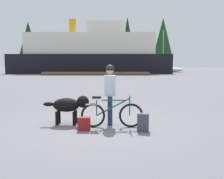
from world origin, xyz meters
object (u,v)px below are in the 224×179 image
Objects in this scene: handbag_pannier at (84,124)px; ferry_boat at (92,54)px; bicycle at (111,114)px; person_cyclist at (110,89)px; dog at (69,105)px; backpack at (143,122)px; sailboat_moored at (163,69)px.

handbag_pannier is 0.01× the size of ferry_boat.
handbag_pannier is at bearing -155.64° from bicycle.
person_cyclist is 4.89× the size of handbag_pannier.
ferry_boat is at bearing 93.28° from dog.
person_cyclist is 1.26m from dog.
person_cyclist reaches higher than handbag_pannier.
backpack is (0.82, -0.41, -0.13)m from bicycle.
ferry_boat reaches higher than handbag_pannier.
backpack is 1.33× the size of handbag_pannier.
sailboat_moored is at bearing 76.21° from handbag_pannier.
sailboat_moored is (9.28, 37.79, 0.31)m from handbag_pannier.
backpack is 0.07× the size of sailboat_moored.
bicycle is 0.07× the size of ferry_boat.
backpack is 0.02× the size of ferry_boat.
person_cyclist is (-0.04, 0.38, 0.67)m from bicycle.
dog is 2.83× the size of backpack.
backpack is at bearing -26.44° from bicycle.
bicycle reaches higher than dog.
sailboat_moored is at bearing 76.94° from person_cyclist.
dog is 0.94m from handbag_pannier.
bicycle is 4.86× the size of handbag_pannier.
sailboat_moored is (8.56, 37.47, 0.12)m from bicycle.
bicycle is at bearing -83.63° from person_cyclist.
bicycle is 1.29× the size of dog.
backpack reaches higher than handbag_pannier.
bicycle is at bearing -17.60° from dog.
sailboat_moored reaches higher than backpack.
person_cyclist is 3.68× the size of backpack.
ferry_boat is 12.18m from sailboat_moored.
dog is at bearing -104.76° from sailboat_moored.
backpack is at bearing -42.26° from person_cyclist.
bicycle is 1.28m from dog.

